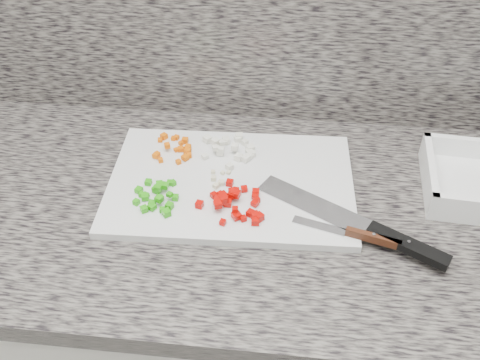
{
  "coord_description": "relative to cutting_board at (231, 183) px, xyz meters",
  "views": [
    {
      "loc": [
        0.08,
        0.69,
        1.61
      ],
      "look_at": [
        0.0,
        1.46,
        0.94
      ],
      "focal_mm": 40.0,
      "sensor_mm": 36.0,
      "label": 1
    }
  ],
  "objects": [
    {
      "name": "carrot_pile",
      "position": [
        -0.13,
        0.08,
        0.01
      ],
      "size": [
        0.08,
        0.1,
        0.02
      ],
      "color": "#D85904",
      "rests_on": "cutting_board"
    },
    {
      "name": "garlic_pile",
      "position": [
        -0.02,
        -0.01,
        0.01
      ],
      "size": [
        0.05,
        0.06,
        0.01
      ],
      "color": "beige",
      "rests_on": "cutting_board"
    },
    {
      "name": "green_pepper_pile",
      "position": [
        -0.13,
        -0.07,
        0.02
      ],
      "size": [
        0.09,
        0.1,
        0.02
      ],
      "color": "#269C0E",
      "rests_on": "cutting_board"
    },
    {
      "name": "cabinet",
      "position": [
        0.02,
        -0.04,
        -0.48
      ],
      "size": [
        3.92,
        0.62,
        0.86
      ],
      "primitive_type": "cube",
      "color": "beige",
      "rests_on": "ground"
    },
    {
      "name": "cutting_board",
      "position": [
        0.0,
        0.0,
        0.0
      ],
      "size": [
        0.49,
        0.34,
        0.02
      ],
      "primitive_type": "cube",
      "rotation": [
        0.0,
        0.0,
        0.04
      ],
      "color": "silver",
      "rests_on": "countertop"
    },
    {
      "name": "paring_knife",
      "position": [
        0.24,
        -0.13,
        0.01
      ],
      "size": [
        0.19,
        0.07,
        0.02
      ],
      "rotation": [
        0.0,
        0.0,
        -0.27
      ],
      "color": "silver",
      "rests_on": "cutting_board"
    },
    {
      "name": "red_pepper_pile",
      "position": [
        0.02,
        -0.07,
        0.02
      ],
      "size": [
        0.13,
        0.12,
        0.02
      ],
      "color": "#AE0702",
      "rests_on": "cutting_board"
    },
    {
      "name": "countertop",
      "position": [
        0.02,
        -0.04,
        -0.03
      ],
      "size": [
        3.96,
        0.64,
        0.04
      ],
      "primitive_type": "cube",
      "color": "#635E57",
      "rests_on": "cabinet"
    },
    {
      "name": "onion_pile",
      "position": [
        -0.01,
        0.1,
        0.02
      ],
      "size": [
        0.12,
        0.12,
        0.02
      ],
      "color": "silver",
      "rests_on": "cutting_board"
    },
    {
      "name": "chef_knife",
      "position": [
        0.27,
        -0.11,
        0.01
      ],
      "size": [
        0.34,
        0.21,
        0.02
      ],
      "rotation": [
        0.0,
        0.0,
        -0.51
      ],
      "color": "silver",
      "rests_on": "cutting_board"
    }
  ]
}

